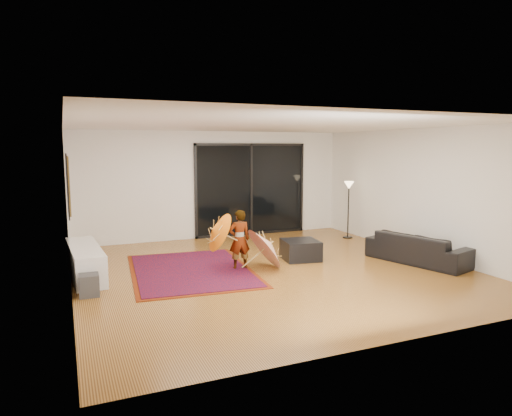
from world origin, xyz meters
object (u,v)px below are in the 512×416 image
media_console (85,261)px  child (239,240)px  ottoman (301,250)px  sofa (418,248)px

media_console → child: 2.80m
media_console → ottoman: bearing=-9.2°
child → sofa: bearing=168.0°
sofa → ottoman: sofa is taller
media_console → sofa: (6.20, -1.55, 0.02)m
sofa → child: bearing=58.9°
child → media_console: bearing=-9.6°
sofa → child: size_ratio=1.79×
sofa → child: (-3.48, 0.94, 0.27)m
child → ottoman: bearing=-168.9°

